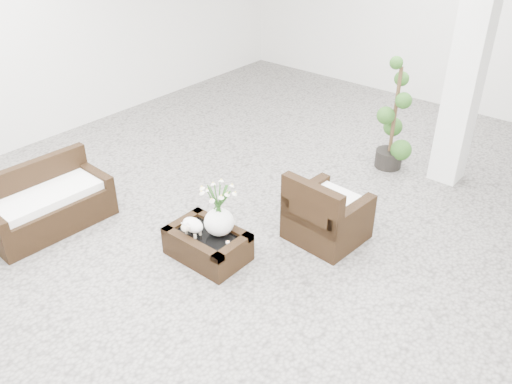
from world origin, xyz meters
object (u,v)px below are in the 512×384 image
Objects in this scene: armchair at (328,207)px; topiary at (395,116)px; coffee_table at (208,245)px; loveseat at (47,199)px.

armchair is 2.20m from topiary.
topiary reaches higher than coffee_table.
coffee_table is 2.12m from loveseat.
loveseat is 4.86m from topiary.
topiary reaches higher than armchair.
coffee_table is at bearing 59.11° from armchair.
loveseat is at bearing -120.94° from topiary.
topiary is at bearing -28.17° from loveseat.
coffee_table is 0.60× the size of loveseat.
armchair reaches higher than coffee_table.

